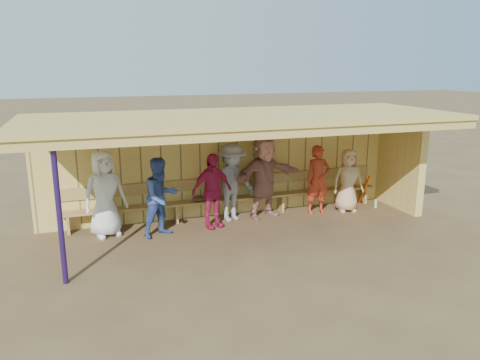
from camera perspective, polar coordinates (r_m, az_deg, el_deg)
name	(u,v)px	position (r m, az deg, el deg)	size (l,w,h in m)	color
ground	(245,231)	(10.13, 0.63, -6.23)	(90.00, 90.00, 0.00)	brown
player_b	(105,194)	(10.00, -16.16, -1.60)	(0.89, 0.58, 1.82)	white
player_c	(161,197)	(9.77, -9.61, -2.07)	(0.81, 0.63, 1.66)	#38519A
player_d	(212,191)	(10.14, -3.44, -1.34)	(0.97, 0.40, 1.65)	#B41C49
player_e	(232,182)	(10.59, -1.01, -0.28)	(1.15, 0.66, 1.78)	gray
player_f	(264,176)	(10.82, 2.97, 0.45)	(1.80, 0.57, 1.94)	#B57566
player_g	(318,180)	(11.23, 9.47, 0.01)	(0.60, 0.39, 1.65)	#A9301B
player_h	(348,180)	(11.57, 13.04, -0.05)	(0.75, 0.49, 1.53)	tan
dugout_structure	(252,147)	(10.44, 1.44, 4.02)	(8.80, 3.20, 2.50)	#E4C061
bench	(230,194)	(10.98, -1.27, -1.73)	(7.60, 0.34, 0.93)	tan
dugout_equipment	(215,199)	(10.76, -3.12, -2.28)	(6.73, 0.62, 0.80)	orange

